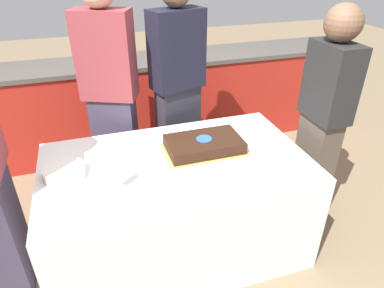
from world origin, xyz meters
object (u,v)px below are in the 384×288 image
(person_seated_right, at_px, (323,120))
(person_standing_back, at_px, (111,96))
(cake, at_px, (204,144))
(plate_stack, at_px, (64,172))
(person_cutting_cake, at_px, (178,92))
(wine_glass, at_px, (117,171))

(person_seated_right, height_order, person_standing_back, person_standing_back)
(cake, relative_size, plate_stack, 2.18)
(person_standing_back, bearing_deg, person_cutting_cake, -156.55)
(plate_stack, distance_m, person_seated_right, 1.69)
(person_cutting_cake, xyz_separation_m, person_standing_back, (-0.51, 0.00, 0.04))
(wine_glass, relative_size, person_standing_back, 0.10)
(person_standing_back, bearing_deg, wine_glass, 108.94)
(cake, bearing_deg, wine_glass, -157.02)
(cake, xyz_separation_m, plate_stack, (-0.86, -0.03, -0.01))
(cake, xyz_separation_m, person_seated_right, (0.83, -0.07, 0.09))
(cake, distance_m, wine_glass, 0.63)
(plate_stack, xyz_separation_m, person_standing_back, (0.35, 0.65, 0.17))
(person_seated_right, distance_m, person_standing_back, 1.51)
(plate_stack, height_order, person_cutting_cake, person_cutting_cake)
(wine_glass, xyz_separation_m, person_standing_back, (0.07, 0.86, 0.08))
(person_standing_back, bearing_deg, person_seated_right, 176.07)
(plate_stack, xyz_separation_m, wine_glass, (0.28, -0.21, 0.08))
(person_seated_right, bearing_deg, plate_stack, -91.34)
(wine_glass, bearing_deg, person_standing_back, 85.49)
(cake, xyz_separation_m, wine_glass, (-0.58, -0.24, 0.08))
(person_standing_back, bearing_deg, plate_stack, 85.07)
(cake, bearing_deg, person_standing_back, 129.49)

